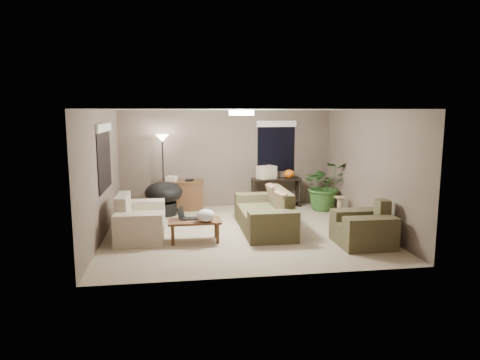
{
  "coord_description": "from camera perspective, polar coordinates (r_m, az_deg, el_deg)",
  "views": [
    {
      "loc": [
        -1.28,
        -8.53,
        2.46
      ],
      "look_at": [
        0.0,
        0.2,
        1.05
      ],
      "focal_mm": 32.0,
      "sensor_mm": 36.0,
      "label": 1
    }
  ],
  "objects": [
    {
      "name": "window_back",
      "position": [
        11.32,
        4.86,
        5.64
      ],
      "size": [
        1.06,
        0.05,
        1.33
      ],
      "color": "black",
      "rests_on": "room_shell"
    },
    {
      "name": "plastic_bag",
      "position": [
        8.06,
        -4.6,
        -4.74
      ],
      "size": [
        0.4,
        0.37,
        0.24
      ],
      "primitive_type": "ellipsoid",
      "rotation": [
        0.0,
        0.0,
        0.2
      ],
      "color": "white",
      "rests_on": "coffee_table"
    },
    {
      "name": "window_left",
      "position": [
        8.97,
        -17.65,
        4.33
      ],
      "size": [
        0.05,
        1.56,
        1.33
      ],
      "color": "black",
      "rests_on": "room_shell"
    },
    {
      "name": "room_shell",
      "position": [
        8.71,
        0.19,
        1.09
      ],
      "size": [
        5.5,
        5.5,
        5.5
      ],
      "color": "gray",
      "rests_on": "ground"
    },
    {
      "name": "console_table",
      "position": [
        11.21,
        4.79,
        -1.35
      ],
      "size": [
        1.3,
        0.4,
        0.75
      ],
      "color": "black",
      "rests_on": "ground"
    },
    {
      "name": "pumpkin",
      "position": [
        11.22,
        6.56,
        0.83
      ],
      "size": [
        0.35,
        0.35,
        0.22
      ],
      "primitive_type": "ellipsoid",
      "rotation": [
        0.0,
        0.0,
        0.35
      ],
      "color": "orange",
      "rests_on": "console_table"
    },
    {
      "name": "laptop",
      "position": [
        8.3,
        -7.26,
        -4.79
      ],
      "size": [
        0.4,
        0.24,
        0.24
      ],
      "color": "black",
      "rests_on": "coffee_table"
    },
    {
      "name": "armchair",
      "position": [
        8.34,
        16.18,
        -6.32
      ],
      "size": [
        0.95,
        1.0,
        0.85
      ],
      "color": "brown",
      "rests_on": "ground"
    },
    {
      "name": "coffee_table",
      "position": [
        8.24,
        -6.05,
        -5.75
      ],
      "size": [
        1.0,
        0.55,
        0.42
      ],
      "color": "brown",
      "rests_on": "ground"
    },
    {
      "name": "loveseat",
      "position": [
        8.79,
        -13.28,
        -5.41
      ],
      "size": [
        0.9,
        1.6,
        0.85
      ],
      "color": "beige",
      "rests_on": "ground"
    },
    {
      "name": "floor_lamp",
      "position": [
        10.7,
        -10.3,
        4.31
      ],
      "size": [
        0.32,
        0.32,
        1.91
      ],
      "color": "black",
      "rests_on": "ground"
    },
    {
      "name": "houseplant",
      "position": [
        11.0,
        11.23,
        -1.42
      ],
      "size": [
        1.13,
        1.25,
        0.98
      ],
      "primitive_type": "imported",
      "color": "#2D5923",
      "rests_on": "ground"
    },
    {
      "name": "cat_scratching_post",
      "position": [
        10.32,
        13.14,
        -3.73
      ],
      "size": [
        0.32,
        0.32,
        0.5
      ],
      "color": "tan",
      "rests_on": "ground"
    },
    {
      "name": "desk",
      "position": [
        10.89,
        -7.77,
        -2.02
      ],
      "size": [
        1.1,
        0.5,
        0.75
      ],
      "color": "brown",
      "rests_on": "ground"
    },
    {
      "name": "main_sofa",
      "position": [
        9.06,
        3.45,
        -4.77
      ],
      "size": [
        0.95,
        2.2,
        0.85
      ],
      "color": "#48442B",
      "rests_on": "ground"
    },
    {
      "name": "throw_pillows",
      "position": [
        9.04,
        5.06,
        -2.51
      ],
      "size": [
        0.3,
        1.38,
        0.47
      ],
      "color": "#8C7251",
      "rests_on": "main_sofa"
    },
    {
      "name": "papasan_chair",
      "position": [
        10.42,
        -10.12,
        -2.1
      ],
      "size": [
        0.98,
        0.98,
        0.8
      ],
      "color": "black",
      "rests_on": "ground"
    },
    {
      "name": "cardboard_box",
      "position": [
        11.08,
        3.56,
        1.04
      ],
      "size": [
        0.54,
        0.48,
        0.33
      ],
      "primitive_type": "cube",
      "rotation": [
        0.0,
        0.0,
        0.44
      ],
      "color": "beige",
      "rests_on": "console_table"
    },
    {
      "name": "desk_papers",
      "position": [
        10.81,
        -8.64,
        0.15
      ],
      "size": [
        0.72,
        0.32,
        0.12
      ],
      "color": "silver",
      "rests_on": "desk"
    },
    {
      "name": "ceiling_fixture",
      "position": [
        8.62,
        0.2,
        8.95
      ],
      "size": [
        0.5,
        0.5,
        0.1
      ],
      "primitive_type": "cylinder",
      "color": "white",
      "rests_on": "room_shell"
    }
  ]
}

